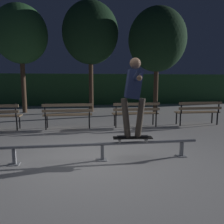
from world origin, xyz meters
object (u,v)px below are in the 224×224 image
object	(u,v)px
park_bench_left_center	(68,113)
tree_far_left	(21,35)
tree_behind_benches	(90,33)
grind_rail	(102,147)
skateboarder	(133,91)
park_bench_rightmost	(198,110)
skateboard	(133,138)
park_bench_right_center	(136,111)
tree_far_right	(157,40)

from	to	relation	value
park_bench_left_center	tree_far_left	distance (m)	5.84
tree_far_left	tree_behind_benches	size ratio (longest dim) A/B	0.95
grind_rail	skateboarder	size ratio (longest dim) A/B	2.50
grind_rail	park_bench_rightmost	xyz separation A→B (m)	(3.74, 3.08, 0.26)
skateboard	tree_far_left	world-z (taller)	tree_far_left
park_bench_right_center	tree_far_left	bearing A→B (deg)	138.15
park_bench_rightmost	tree_far_left	bearing A→B (deg)	148.98
park_bench_rightmost	park_bench_right_center	bearing A→B (deg)	180.00
tree_far_right	tree_behind_benches	xyz separation A→B (m)	(-3.11, 1.01, 0.42)
skateboard	tree_far_right	world-z (taller)	tree_far_right
grind_rail	park_bench_left_center	world-z (taller)	park_bench_left_center
tree_far_left	park_bench_left_center	bearing A→B (deg)	-60.31
skateboarder	tree_far_right	size ratio (longest dim) A/B	0.31
skateboarder	tree_far_right	xyz separation A→B (m)	(2.60, 6.17, 2.14)
skateboard	tree_behind_benches	world-z (taller)	tree_behind_benches
grind_rail	park_bench_right_center	distance (m)	3.41
skateboard	park_bench_left_center	xyz separation A→B (m)	(-1.46, 3.08, 0.11)
tree_far_right	park_bench_left_center	bearing A→B (deg)	-142.77
park_bench_right_center	park_bench_rightmost	size ratio (longest dim) A/B	1.00
park_bench_right_center	tree_far_right	distance (m)	4.64
grind_rail	tree_behind_benches	distance (m)	8.06
grind_rail	tree_behind_benches	bearing A→B (deg)	89.14
skateboard	tree_far_left	bearing A→B (deg)	117.90
tree_behind_benches	park_bench_right_center	bearing A→B (deg)	-71.89
tree_far_right	tree_behind_benches	size ratio (longest dim) A/B	0.92
tree_far_right	grind_rail	bearing A→B (deg)	-117.54
park_bench_left_center	tree_far_right	world-z (taller)	tree_far_right
park_bench_rightmost	tree_behind_benches	distance (m)	6.45
tree_far_right	skateboarder	bearing A→B (deg)	-112.86
grind_rail	park_bench_rightmost	bearing A→B (deg)	39.44
tree_far_right	tree_far_left	world-z (taller)	tree_far_left
skateboard	skateboarder	size ratio (longest dim) A/B	0.51
skateboard	tree_behind_benches	size ratio (longest dim) A/B	0.15
grind_rail	tree_far_left	xyz separation A→B (m)	(-3.24, 7.28, 3.53)
skateboarder	park_bench_left_center	distance (m)	3.51
grind_rail	skateboarder	world-z (taller)	skateboarder
park_bench_right_center	tree_far_right	size ratio (longest dim) A/B	0.32
skateboarder	park_bench_right_center	world-z (taller)	skateboarder
skateboard	grind_rail	bearing A→B (deg)	180.00
skateboarder	park_bench_right_center	size ratio (longest dim) A/B	0.97
park_bench_left_center	tree_behind_benches	xyz separation A→B (m)	(0.95, 4.10, 3.40)
park_bench_right_center	tree_far_left	size ratio (longest dim) A/B	0.31
grind_rail	tree_far_left	distance (m)	8.72
tree_behind_benches	grind_rail	bearing A→B (deg)	-90.86
skateboarder	park_bench_left_center	world-z (taller)	skateboarder
tree_far_left	tree_behind_benches	bearing A→B (deg)	-1.74
skateboard	skateboarder	distance (m)	0.94
grind_rail	tree_far_right	size ratio (longest dim) A/B	0.78
park_bench_rightmost	skateboarder	bearing A→B (deg)	-135.44
grind_rail	park_bench_rightmost	size ratio (longest dim) A/B	2.44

